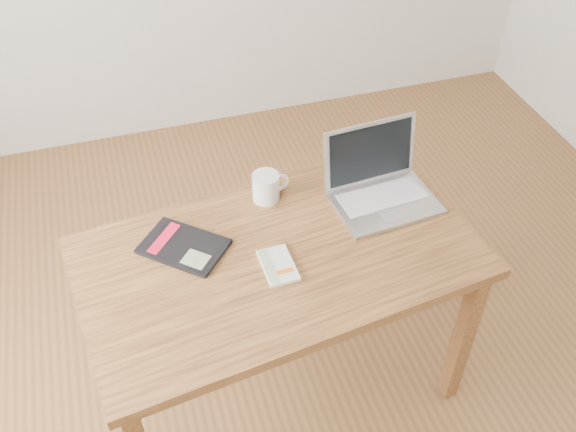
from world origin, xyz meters
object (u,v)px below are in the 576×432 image
object	(u,v)px
white_guidebook	(278,266)
laptop	(380,185)
coffee_mug	(267,186)
desk	(279,272)
black_guidebook	(184,246)

from	to	relation	value
white_guidebook	laptop	size ratio (longest dim) A/B	0.44
coffee_mug	desk	bearing A→B (deg)	-107.06
desk	coffee_mug	size ratio (longest dim) A/B	9.91
black_guidebook	coffee_mug	world-z (taller)	coffee_mug
white_guidebook	black_guidebook	size ratio (longest dim) A/B	0.52
black_guidebook	laptop	xyz separation A→B (m)	(0.71, 0.05, 0.05)
black_guidebook	coffee_mug	distance (m)	0.37
black_guidebook	laptop	distance (m)	0.72
laptop	coffee_mug	bearing A→B (deg)	159.59
black_guidebook	white_guidebook	bearing A→B (deg)	-80.84
laptop	coffee_mug	xyz separation A→B (m)	(-0.38, 0.11, 0.00)
laptop	black_guidebook	bearing A→B (deg)	179.40
white_guidebook	black_guidebook	distance (m)	0.32
desk	coffee_mug	bearing A→B (deg)	74.86
desk	laptop	distance (m)	0.48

